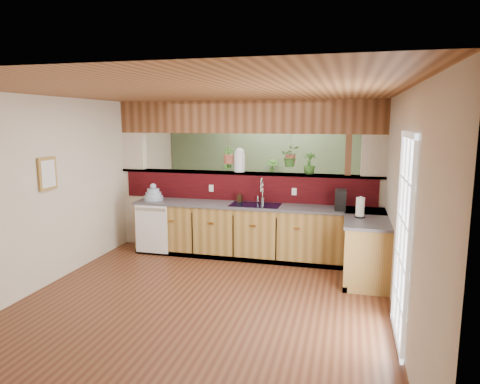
% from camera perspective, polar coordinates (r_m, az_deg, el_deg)
% --- Properties ---
extents(ground, '(4.60, 7.00, 0.01)m').
position_cam_1_polar(ground, '(6.42, -2.10, -11.16)').
color(ground, '#562D1A').
rests_on(ground, ground).
extents(ceiling, '(4.60, 7.00, 0.01)m').
position_cam_1_polar(ceiling, '(6.02, -2.25, 12.67)').
color(ceiling, brown).
rests_on(ceiling, ground).
extents(wall_back, '(4.60, 0.02, 2.60)m').
position_cam_1_polar(wall_back, '(9.47, 3.85, 3.63)').
color(wall_back, beige).
rests_on(wall_back, ground).
extents(wall_front, '(4.60, 0.02, 2.60)m').
position_cam_1_polar(wall_front, '(3.00, -21.80, -10.07)').
color(wall_front, beige).
rests_on(wall_front, ground).
extents(wall_left, '(0.02, 7.00, 2.60)m').
position_cam_1_polar(wall_left, '(7.09, -20.31, 1.07)').
color(wall_left, beige).
rests_on(wall_left, ground).
extents(wall_right, '(0.02, 7.00, 2.60)m').
position_cam_1_polar(wall_right, '(5.87, 19.89, -0.55)').
color(wall_right, beige).
rests_on(wall_right, ground).
extents(pass_through_partition, '(4.60, 0.21, 2.60)m').
position_cam_1_polar(pass_through_partition, '(7.39, 1.02, 1.13)').
color(pass_through_partition, beige).
rests_on(pass_through_partition, ground).
extents(pass_through_ledge, '(4.60, 0.21, 0.04)m').
position_cam_1_polar(pass_through_ledge, '(7.37, 0.80, 2.52)').
color(pass_through_ledge, brown).
rests_on(pass_through_ledge, ground).
extents(header_beam, '(4.60, 0.15, 0.55)m').
position_cam_1_polar(header_beam, '(7.32, 0.82, 9.96)').
color(header_beam, brown).
rests_on(header_beam, ground).
extents(sage_backwall, '(4.55, 0.02, 2.55)m').
position_cam_1_polar(sage_backwall, '(9.45, 3.83, 3.62)').
color(sage_backwall, '#566F4B').
rests_on(sage_backwall, ground).
extents(countertop, '(4.14, 1.52, 0.90)m').
position_cam_1_polar(countertop, '(6.93, 6.62, -5.77)').
color(countertop, olive).
rests_on(countertop, ground).
extents(dishwasher, '(0.58, 0.03, 0.82)m').
position_cam_1_polar(dishwasher, '(7.40, -11.75, -4.86)').
color(dishwasher, white).
rests_on(dishwasher, ground).
extents(navy_sink, '(0.82, 0.50, 0.18)m').
position_cam_1_polar(navy_sink, '(7.04, 2.05, -2.34)').
color(navy_sink, black).
rests_on(navy_sink, countertop).
extents(french_door, '(0.06, 1.02, 2.16)m').
position_cam_1_polar(french_door, '(4.66, 20.83, -6.28)').
color(french_door, white).
rests_on(french_door, ground).
extents(framed_print, '(0.04, 0.35, 0.45)m').
position_cam_1_polar(framed_print, '(6.40, -24.28, 2.23)').
color(framed_print, olive).
rests_on(framed_print, wall_left).
extents(faucet, '(0.19, 0.19, 0.43)m').
position_cam_1_polar(faucet, '(7.13, 2.93, 0.33)').
color(faucet, '#B7B7B2').
rests_on(faucet, countertop).
extents(dish_stack, '(0.33, 0.33, 0.29)m').
position_cam_1_polar(dish_stack, '(7.59, -11.48, -0.37)').
color(dish_stack, '#99ADC6').
rests_on(dish_stack, countertop).
extents(soap_dispenser, '(0.08, 0.08, 0.18)m').
position_cam_1_polar(soap_dispenser, '(7.24, -0.02, -0.67)').
color(soap_dispenser, '#342413').
rests_on(soap_dispenser, countertop).
extents(coffee_maker, '(0.17, 0.28, 0.32)m').
position_cam_1_polar(coffee_maker, '(6.78, 13.26, -1.12)').
color(coffee_maker, black).
rests_on(coffee_maker, countertop).
extents(paper_towel, '(0.14, 0.14, 0.31)m').
position_cam_1_polar(paper_towel, '(6.32, 15.72, -2.04)').
color(paper_towel, black).
rests_on(paper_towel, countertop).
extents(glass_jar, '(0.19, 0.19, 0.41)m').
position_cam_1_polar(glass_jar, '(7.37, -0.08, 4.30)').
color(glass_jar, silver).
rests_on(glass_jar, pass_through_ledge).
extents(ledge_plant_right, '(0.25, 0.25, 0.36)m').
position_cam_1_polar(ledge_plant_right, '(7.17, 9.24, 3.80)').
color(ledge_plant_right, '#2E5C1F').
rests_on(ledge_plant_right, pass_through_ledge).
extents(hanging_plant_a, '(0.22, 0.18, 0.52)m').
position_cam_1_polar(hanging_plant_a, '(7.41, -1.52, 5.60)').
color(hanging_plant_a, brown).
rests_on(hanging_plant_a, header_beam).
extents(hanging_plant_b, '(0.35, 0.31, 0.48)m').
position_cam_1_polar(hanging_plant_b, '(7.19, 6.78, 5.94)').
color(hanging_plant_b, brown).
rests_on(hanging_plant_b, header_beam).
extents(shelving_console, '(1.42, 0.68, 0.91)m').
position_cam_1_polar(shelving_console, '(9.42, 1.34, -1.30)').
color(shelving_console, black).
rests_on(shelving_console, ground).
extents(shelf_plant_a, '(0.23, 0.18, 0.39)m').
position_cam_1_polar(shelf_plant_a, '(9.44, -1.69, 2.74)').
color(shelf_plant_a, '#2E5C1F').
rests_on(shelf_plant_a, shelving_console).
extents(shelf_plant_b, '(0.35, 0.35, 0.50)m').
position_cam_1_polar(shelf_plant_b, '(9.21, 4.29, 2.87)').
color(shelf_plant_b, '#2E5C1F').
rests_on(shelf_plant_b, shelving_console).
extents(floor_plant, '(0.82, 0.76, 0.73)m').
position_cam_1_polar(floor_plant, '(8.77, 5.50, -3.06)').
color(floor_plant, '#2E5C1F').
rests_on(floor_plant, ground).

